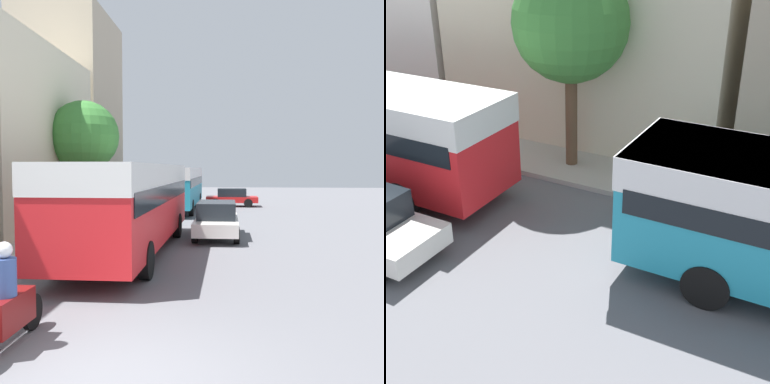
{
  "view_description": "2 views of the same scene",
  "coord_description": "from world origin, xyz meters",
  "views": [
    {
      "loc": [
        1.64,
        -5.29,
        2.86
      ],
      "look_at": [
        -0.04,
        14.61,
        1.76
      ],
      "focal_mm": 40.0,
      "sensor_mm": 36.0,
      "label": 1
    },
    {
      "loc": [
        8.22,
        22.0,
        7.04
      ],
      "look_at": [
        -1.83,
        16.66,
        1.16
      ],
      "focal_mm": 50.0,
      "sensor_mm": 36.0,
      "label": 2
    }
  ],
  "objects": [
    {
      "name": "building_midblock",
      "position": [
        -8.79,
        13.86,
        4.2
      ],
      "size": [
        5.19,
        9.8,
        8.39
      ],
      "color": "beige",
      "rests_on": "ground_plane"
    },
    {
      "name": "building_far_terrace",
      "position": [
        -8.92,
        22.72,
        6.43
      ],
      "size": [
        5.45,
        6.93,
        12.87
      ],
      "color": "#BCAD93",
      "rests_on": "ground_plane"
    },
    {
      "name": "bus_lead",
      "position": [
        -1.62,
        8.85,
        1.95
      ],
      "size": [
        2.61,
        10.99,
        3.0
      ],
      "color": "red",
      "rests_on": "ground_plane"
    },
    {
      "name": "bus_following",
      "position": [
        -1.74,
        23.54,
        1.9
      ],
      "size": [
        2.63,
        10.76,
        2.92
      ],
      "color": "teal",
      "rests_on": "ground_plane"
    },
    {
      "name": "motorcycle_behind_lead",
      "position": [
        -1.82,
        1.06,
        0.68
      ],
      "size": [
        0.38,
        2.24,
        1.73
      ],
      "color": "maroon",
      "rests_on": "ground_plane"
    },
    {
      "name": "car_crossing",
      "position": [
        1.93,
        27.04,
        0.72
      ],
      "size": [
        3.85,
        1.88,
        1.36
      ],
      "rotation": [
        0.0,
        0.0,
        1.57
      ],
      "color": "red",
      "rests_on": "ground_plane"
    },
    {
      "name": "car_far_curb",
      "position": [
        1.17,
        12.29,
        0.78
      ],
      "size": [
        1.81,
        4.46,
        1.49
      ],
      "color": "silver",
      "rests_on": "ground_plane"
    },
    {
      "name": "pedestrian_near_curb",
      "position": [
        -5.17,
        18.16,
        1.01
      ],
      "size": [
        0.34,
        0.34,
        1.67
      ],
      "color": "#232838",
      "rests_on": "sidewalk"
    },
    {
      "name": "street_tree",
      "position": [
        -5.21,
        14.64,
        4.38
      ],
      "size": [
        3.33,
        3.33,
        5.93
      ],
      "color": "brown",
      "rests_on": "sidewalk"
    }
  ]
}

